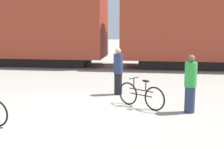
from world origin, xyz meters
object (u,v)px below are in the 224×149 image
object	(u,v)px
person_in_navy	(118,71)
person_in_green	(190,84)
freight_train	(113,18)
bicycle_black	(141,95)

from	to	relation	value
person_in_navy	person_in_green	bearing A→B (deg)	-58.54
freight_train	person_in_green	size ratio (longest dim) A/B	32.21
freight_train	bicycle_black	xyz separation A→B (m)	(2.11, -9.30, -2.54)
freight_train	bicycle_black	world-z (taller)	freight_train
freight_train	bicycle_black	bearing A→B (deg)	-77.20
bicycle_black	person_in_green	xyz separation A→B (m)	(1.50, -0.35, 0.48)
person_in_navy	freight_train	bearing A→B (deg)	80.87
person_in_green	freight_train	bearing A→B (deg)	-75.16
bicycle_black	person_in_green	distance (m)	1.61
person_in_green	bicycle_black	bearing A→B (deg)	-18.69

